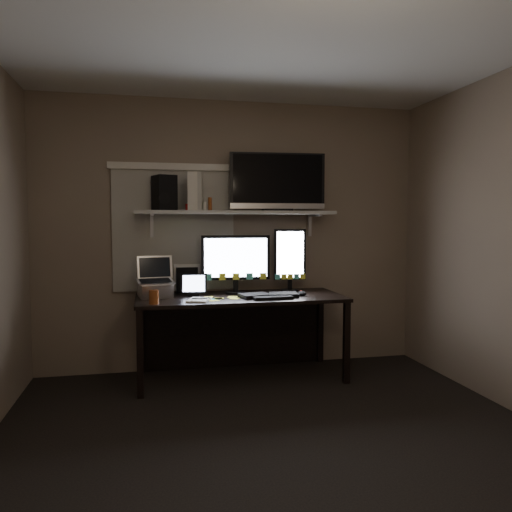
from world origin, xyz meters
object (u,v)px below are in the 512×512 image
object	(u,v)px
mouse	(302,293)
cup	(154,297)
tv	(277,182)
laptop	(155,278)
desk	(238,313)
game_console	(195,192)
monitor_landscape	(236,264)
speaker	(164,193)
monitor_portrait	(290,260)
tablet	(194,285)
keyboard	(269,295)

from	to	relation	value
mouse	cup	bearing A→B (deg)	-177.28
cup	tv	size ratio (longest dim) A/B	0.13
laptop	cup	xyz separation A→B (m)	(-0.02, -0.34, -0.12)
desk	game_console	xyz separation A→B (m)	(-0.37, 0.08, 1.09)
desk	monitor_landscape	size ratio (longest dim) A/B	2.90
monitor_landscape	speaker	xyz separation A→B (m)	(-0.63, 0.06, 0.63)
monitor_portrait	laptop	world-z (taller)	monitor_portrait
desk	game_console	distance (m)	1.16
tablet	laptop	xyz separation A→B (m)	(-0.33, -0.01, 0.07)
desk	game_console	world-z (taller)	game_console
monitor_landscape	keyboard	xyz separation A→B (m)	(0.25, -0.27, -0.26)
keyboard	tablet	size ratio (longest dim) A/B	2.25
keyboard	laptop	xyz separation A→B (m)	(-0.97, 0.17, 0.16)
monitor_landscape	laptop	bearing A→B (deg)	-168.90
game_console	speaker	world-z (taller)	game_console
cup	tv	world-z (taller)	tv
game_console	monitor_landscape	bearing A→B (deg)	8.19
speaker	tablet	bearing A→B (deg)	-51.40
desk	speaker	world-z (taller)	speaker
laptop	keyboard	bearing A→B (deg)	-20.88
desk	speaker	distance (m)	1.26
cup	desk	bearing A→B (deg)	27.82
tv	cup	bearing A→B (deg)	-153.19
desk	monitor_portrait	distance (m)	0.70
desk	tablet	world-z (taller)	tablet
cup	tablet	bearing A→B (deg)	45.23
cup	monitor_portrait	bearing A→B (deg)	20.29
monitor_portrait	game_console	world-z (taller)	game_console
keyboard	mouse	size ratio (longest dim) A/B	4.73
desk	mouse	size ratio (longest dim) A/B	16.60
monitor_landscape	monitor_portrait	bearing A→B (deg)	7.34
monitor_landscape	monitor_portrait	size ratio (longest dim) A/B	1.04
tablet	tv	distance (m)	1.22
monitor_landscape	desk	bearing A→B (deg)	-67.46
keyboard	tablet	xyz separation A→B (m)	(-0.64, 0.18, 0.08)
monitor_portrait	tv	distance (m)	0.73
desk	cup	bearing A→B (deg)	-152.18
desk	monitor_portrait	xyz separation A→B (m)	(0.51, 0.07, 0.47)
monitor_portrait	game_console	distance (m)	1.07
monitor_portrait	speaker	distance (m)	1.30
monitor_landscape	mouse	xyz separation A→B (m)	(0.55, -0.25, -0.25)
tablet	monitor_portrait	bearing A→B (deg)	14.74
monitor_portrait	speaker	world-z (taller)	speaker
monitor_portrait	laptop	distance (m)	1.25
tv	game_console	world-z (taller)	tv
tablet	laptop	size ratio (longest dim) A/B	0.66
keyboard	cup	distance (m)	1.00
desk	monitor_landscape	distance (m)	0.45
monitor_portrait	game_console	xyz separation A→B (m)	(-0.88, 0.01, 0.62)
cup	game_console	xyz separation A→B (m)	(0.38, 0.47, 0.86)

